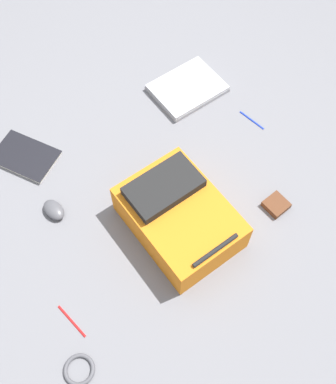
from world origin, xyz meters
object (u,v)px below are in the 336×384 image
pen_black (252,120)px  earbud_pouch (276,205)px  laptop (187,88)px  computer_mouse (54,210)px  pen_blue (72,321)px  backpack (178,216)px  cable_coil (79,370)px  book_comic (25,156)px

pen_black → earbud_pouch: size_ratio=1.61×
laptop → computer_mouse: (0.78, 0.28, 0.00)m
pen_blue → earbud_pouch: size_ratio=1.76×
laptop → earbud_pouch: 0.69m
backpack → laptop: backpack is taller
cable_coil → earbud_pouch: bearing=-169.1°
backpack → book_comic: size_ratio=1.53×
pen_blue → book_comic: bearing=-98.5°
backpack → pen_blue: 0.54m
laptop → pen_blue: 1.14m
pen_black → cable_coil: bearing=28.0°
pen_black → earbud_pouch: bearing=68.2°
backpack → earbud_pouch: backpack is taller
laptop → pen_blue: laptop is taller
backpack → pen_blue: backpack is taller
backpack → book_comic: 0.72m
laptop → cable_coil: size_ratio=3.16×
book_comic → earbud_pouch: (-0.79, 0.71, 0.00)m
laptop → pen_blue: size_ratio=2.25×
book_comic → computer_mouse: bearing=91.3°
pen_black → laptop: bearing=-60.7°
book_comic → laptop: bearing=178.8°
laptop → cable_coil: 1.28m
computer_mouse → earbud_pouch: (-0.78, 0.41, -0.01)m
backpack → pen_black: size_ratio=3.48×
pen_blue → pen_black: bearing=-158.2°
book_comic → cable_coil: (0.15, 0.89, -0.00)m
laptop → book_comic: laptop is taller
book_comic → cable_coil: bearing=80.3°
earbud_pouch → pen_black: bearing=-111.8°
backpack → cable_coil: 0.64m
laptop → backpack: bearing=56.4°
computer_mouse → earbud_pouch: size_ratio=1.22×
book_comic → cable_coil: 0.90m
laptop → pen_blue: (0.89, 0.71, -0.01)m
laptop → earbud_pouch: bearing=90.1°
computer_mouse → cable_coil: (0.16, 0.59, -0.01)m
pen_black → pen_blue: 1.14m
computer_mouse → cable_coil: 0.61m
earbud_pouch → laptop: bearing=-89.9°
cable_coil → earbud_pouch: (-0.94, -0.18, 0.01)m
cable_coil → pen_blue: bearing=-104.8°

